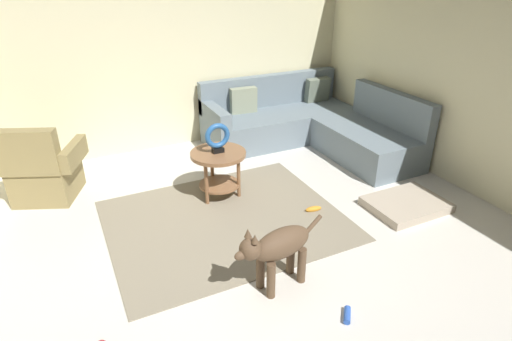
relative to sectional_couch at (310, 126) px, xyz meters
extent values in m
cube|color=silver|center=(-1.99, -2.02, -0.34)|extent=(6.00, 6.00, 0.10)
cube|color=beige|center=(-1.99, 0.92, 1.06)|extent=(6.00, 0.12, 2.70)
cube|color=beige|center=(0.95, -2.02, 1.06)|extent=(0.12, 6.00, 2.70)
cube|color=gray|center=(-1.84, -1.32, -0.28)|extent=(2.30, 1.90, 0.01)
cube|color=slate|center=(-0.26, 0.38, -0.08)|extent=(2.20, 0.85, 0.42)
cube|color=slate|center=(-0.26, 0.74, 0.36)|extent=(2.20, 0.14, 0.46)
cube|color=slate|center=(0.42, -0.74, -0.08)|extent=(0.85, 1.40, 0.42)
cube|color=slate|center=(0.77, -0.74, 0.36)|extent=(0.14, 1.40, 0.46)
cube|color=slate|center=(-1.28, 0.38, 0.24)|extent=(0.16, 0.85, 0.22)
cube|color=slate|center=(0.49, 0.59, 0.30)|extent=(0.38, 0.16, 0.39)
cube|color=gray|center=(-0.76, 0.59, 0.30)|extent=(0.39, 0.16, 0.38)
cube|color=olive|center=(-3.41, 0.02, -0.09)|extent=(0.79, 0.79, 0.40)
cube|color=olive|center=(-3.51, -0.21, 0.35)|extent=(0.61, 0.36, 0.48)
cube|color=olive|center=(-3.73, 0.16, 0.22)|extent=(0.33, 0.59, 0.22)
cube|color=olive|center=(-3.09, -0.12, 0.22)|extent=(0.33, 0.59, 0.22)
cylinder|color=brown|center=(-1.70, -0.83, 0.23)|extent=(0.60, 0.60, 0.04)
cylinder|color=brown|center=(-1.70, -0.83, -0.14)|extent=(0.45, 0.45, 0.02)
cylinder|color=brown|center=(-1.70, -0.61, -0.04)|extent=(0.04, 0.04, 0.50)
cylinder|color=brown|center=(-1.88, -0.93, -0.04)|extent=(0.04, 0.04, 0.50)
cylinder|color=brown|center=(-1.51, -0.93, -0.04)|extent=(0.04, 0.04, 0.50)
cube|color=black|center=(-1.70, -0.83, 0.28)|extent=(0.12, 0.08, 0.05)
torus|color=#265999|center=(-1.70, -0.83, 0.44)|extent=(0.28, 0.06, 0.28)
cube|color=#B2A38E|center=(-0.01, -1.94, -0.24)|extent=(0.80, 0.60, 0.09)
cylinder|color=brown|center=(-1.92, -2.48, -0.13)|extent=(0.07, 0.07, 0.32)
cylinder|color=brown|center=(-1.95, -2.35, -0.13)|extent=(0.07, 0.07, 0.32)
cylinder|color=brown|center=(-1.62, -2.43, -0.13)|extent=(0.07, 0.07, 0.32)
cylinder|color=brown|center=(-1.64, -2.30, -0.13)|extent=(0.07, 0.07, 0.32)
ellipsoid|color=brown|center=(-1.78, -2.39, 0.12)|extent=(0.55, 0.30, 0.24)
sphere|color=brown|center=(-2.08, -2.44, 0.19)|extent=(0.17, 0.17, 0.17)
ellipsoid|color=brown|center=(-2.15, -2.45, 0.17)|extent=(0.13, 0.09, 0.07)
cone|color=brown|center=(-2.06, -2.48, 0.30)|extent=(0.06, 0.06, 0.07)
cone|color=brown|center=(-2.08, -2.39, 0.30)|extent=(0.06, 0.06, 0.07)
cylinder|color=brown|center=(-1.48, -2.34, 0.16)|extent=(0.20, 0.07, 0.16)
cylinder|color=blue|center=(-1.52, -2.93, -0.26)|extent=(0.13, 0.15, 0.05)
ellipsoid|color=orange|center=(-0.93, -1.57, -0.26)|extent=(0.19, 0.09, 0.06)
camera|label=1|loc=(-3.14, -4.72, 2.08)|focal=29.64mm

